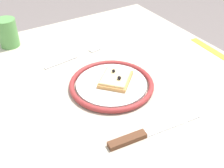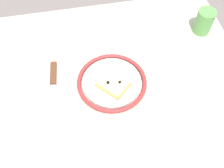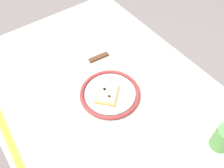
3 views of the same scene
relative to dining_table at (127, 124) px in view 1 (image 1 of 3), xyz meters
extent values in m
cube|color=#BCB29E|center=(0.00, 0.00, 0.09)|extent=(1.05, 0.80, 0.03)
cylinder|color=#4C4742|center=(-0.47, 0.34, -0.28)|extent=(0.05, 0.05, 0.70)
cylinder|color=white|center=(-0.06, -0.02, 0.11)|extent=(0.19, 0.19, 0.01)
torus|color=maroon|center=(-0.06, -0.02, 0.11)|extent=(0.23, 0.23, 0.01)
cube|color=tan|center=(-0.06, 0.00, 0.12)|extent=(0.12, 0.12, 0.01)
cube|color=#F4D890|center=(-0.06, 0.00, 0.12)|extent=(0.11, 0.11, 0.01)
sphere|color=black|center=(-0.08, 0.01, 0.13)|extent=(0.01, 0.01, 0.01)
sphere|color=black|center=(-0.04, 0.00, 0.13)|extent=(0.01, 0.01, 0.01)
cube|color=silver|center=(0.14, 0.03, 0.10)|extent=(0.03, 0.15, 0.00)
cube|color=#59331E|center=(0.13, -0.09, 0.11)|extent=(0.03, 0.09, 0.01)
cube|color=silver|center=(-0.25, -0.09, 0.10)|extent=(0.02, 0.11, 0.00)
cube|color=silver|center=(-0.26, 0.04, 0.10)|extent=(0.03, 0.04, 0.00)
cylinder|color=#599E4C|center=(-0.44, -0.19, 0.15)|extent=(0.06, 0.06, 0.09)
camera|label=1|loc=(0.47, -0.34, 0.57)|focal=45.61mm
camera|label=2|loc=(0.03, 0.46, 0.85)|focal=42.68mm
camera|label=3|loc=(-0.51, 0.30, 0.86)|focal=39.24mm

